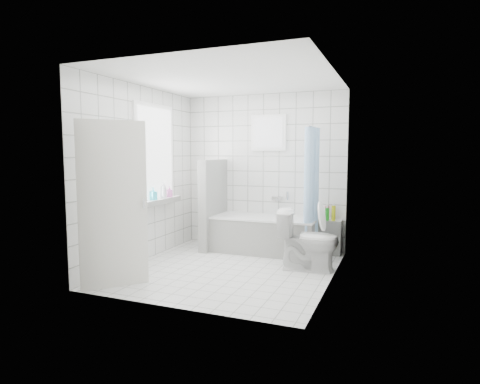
% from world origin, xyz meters
% --- Properties ---
extents(ground, '(3.00, 3.00, 0.00)m').
position_xyz_m(ground, '(0.00, 0.00, 0.00)').
color(ground, white).
rests_on(ground, ground).
extents(ceiling, '(3.00, 3.00, 0.00)m').
position_xyz_m(ceiling, '(0.00, 0.00, 2.60)').
color(ceiling, white).
rests_on(ceiling, ground).
extents(wall_back, '(2.80, 0.02, 2.60)m').
position_xyz_m(wall_back, '(0.00, 1.50, 1.30)').
color(wall_back, white).
rests_on(wall_back, ground).
extents(wall_front, '(2.80, 0.02, 2.60)m').
position_xyz_m(wall_front, '(0.00, -1.50, 1.30)').
color(wall_front, white).
rests_on(wall_front, ground).
extents(wall_left, '(0.02, 3.00, 2.60)m').
position_xyz_m(wall_left, '(-1.40, 0.00, 1.30)').
color(wall_left, white).
rests_on(wall_left, ground).
extents(wall_right, '(0.02, 3.00, 2.60)m').
position_xyz_m(wall_right, '(1.40, 0.00, 1.30)').
color(wall_right, white).
rests_on(wall_right, ground).
extents(window_left, '(0.01, 0.90, 1.40)m').
position_xyz_m(window_left, '(-1.35, 0.30, 1.60)').
color(window_left, white).
rests_on(window_left, wall_left).
extents(window_back, '(0.50, 0.01, 0.50)m').
position_xyz_m(window_back, '(0.10, 1.46, 1.95)').
color(window_back, white).
rests_on(window_back, wall_back).
extents(window_sill, '(0.18, 1.02, 0.08)m').
position_xyz_m(window_sill, '(-1.31, 0.30, 0.86)').
color(window_sill, white).
rests_on(window_sill, wall_left).
extents(door, '(0.55, 0.63, 2.00)m').
position_xyz_m(door, '(-0.99, -1.18, 1.00)').
color(door, silver).
rests_on(door, ground).
extents(bathtub, '(1.69, 0.77, 0.58)m').
position_xyz_m(bathtub, '(0.17, 1.13, 0.29)').
color(bathtub, white).
rests_on(bathtub, ground).
extents(partition_wall, '(0.15, 0.85, 1.50)m').
position_xyz_m(partition_wall, '(-0.74, 1.07, 0.75)').
color(partition_wall, white).
rests_on(partition_wall, ground).
extents(tiled_ledge, '(0.40, 0.24, 0.55)m').
position_xyz_m(tiled_ledge, '(1.15, 1.38, 0.28)').
color(tiled_ledge, white).
rests_on(tiled_ledge, ground).
extents(toilet, '(0.87, 0.56, 0.84)m').
position_xyz_m(toilet, '(1.03, 0.38, 0.42)').
color(toilet, white).
rests_on(toilet, ground).
extents(curtain_rod, '(0.02, 0.80, 0.02)m').
position_xyz_m(curtain_rod, '(0.95, 1.10, 2.00)').
color(curtain_rod, silver).
rests_on(curtain_rod, wall_back).
extents(shower_curtain, '(0.14, 0.48, 1.78)m').
position_xyz_m(shower_curtain, '(0.95, 0.97, 1.10)').
color(shower_curtain, '#509EEA').
rests_on(shower_curtain, curtain_rod).
extents(tub_faucet, '(0.18, 0.06, 0.06)m').
position_xyz_m(tub_faucet, '(0.27, 1.46, 0.85)').
color(tub_faucet, silver).
rests_on(tub_faucet, wall_back).
extents(sill_bottles, '(0.12, 0.57, 0.27)m').
position_xyz_m(sill_bottles, '(-1.30, 0.37, 1.01)').
color(sill_bottles, '#35D5F0').
rests_on(sill_bottles, window_sill).
extents(ledge_bottles, '(0.18, 0.18, 0.24)m').
position_xyz_m(ledge_bottles, '(1.16, 1.35, 0.66)').
color(ledge_bottles, '#C7173E').
rests_on(ledge_bottles, tiled_ledge).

